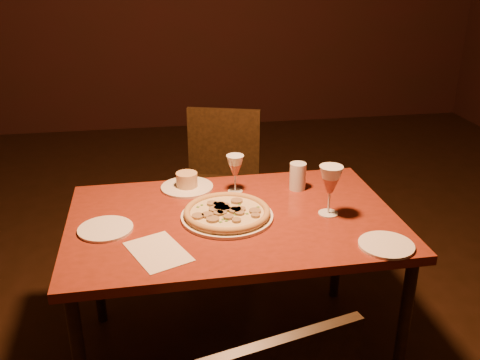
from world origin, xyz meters
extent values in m
cube|color=maroon|center=(0.04, 0.11, 0.66)|extent=(1.27, 0.83, 0.04)
cylinder|color=black|center=(-0.54, 0.45, 0.32)|extent=(0.05, 0.05, 0.64)
cylinder|color=black|center=(0.62, -0.24, 0.32)|extent=(0.05, 0.05, 0.64)
cylinder|color=black|center=(0.61, 0.47, 0.32)|extent=(0.05, 0.05, 0.64)
cube|color=black|center=(0.08, 0.90, 0.43)|extent=(0.51, 0.51, 0.04)
cube|color=black|center=(0.14, 1.08, 0.64)|extent=(0.39, 0.15, 0.38)
cylinder|color=black|center=(-0.12, 0.79, 0.21)|extent=(0.03, 0.03, 0.41)
cylinder|color=black|center=(-0.03, 1.11, 0.21)|extent=(0.03, 0.03, 0.41)
cylinder|color=black|center=(0.19, 0.70, 0.21)|extent=(0.03, 0.03, 0.41)
cylinder|color=black|center=(0.29, 1.01, 0.21)|extent=(0.03, 0.03, 0.41)
cylinder|color=white|center=(0.01, 0.11, 0.68)|extent=(0.36, 0.36, 0.01)
cylinder|color=beige|center=(0.01, 0.11, 0.70)|extent=(0.32, 0.32, 0.01)
torus|color=tan|center=(0.01, 0.11, 0.70)|extent=(0.33, 0.33, 0.03)
cylinder|color=white|center=(-0.12, 0.41, 0.68)|extent=(0.23, 0.23, 0.01)
cylinder|color=tan|center=(-0.12, 0.41, 0.72)|extent=(0.09, 0.09, 0.06)
cylinder|color=silver|center=(0.35, 0.33, 0.74)|extent=(0.07, 0.07, 0.12)
cylinder|color=white|center=(-0.44, 0.08, 0.68)|extent=(0.20, 0.20, 0.01)
cylinder|color=white|center=(0.53, -0.20, 0.68)|extent=(0.19, 0.19, 0.01)
cube|color=silver|center=(-0.25, -0.11, 0.68)|extent=(0.25, 0.29, 0.00)
camera|label=1|loc=(-0.24, -1.71, 1.62)|focal=40.00mm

